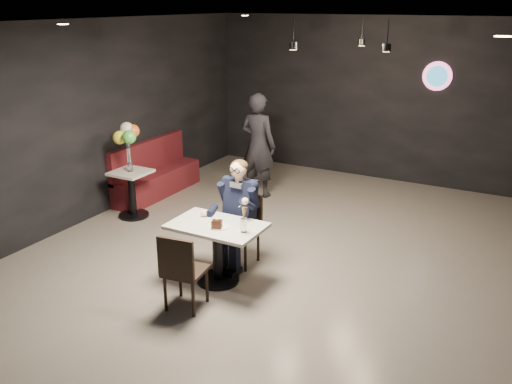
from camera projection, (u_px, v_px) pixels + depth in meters
The scene contains 17 objects.
floor at pixel (282, 277), 6.70m from camera, with size 9.00×9.00×0.00m, color slate.
wall_sign at pixel (437, 76), 9.38m from camera, with size 0.50×0.06×0.50m, color pink, non-canonical shape.
pendant_lights at pixel (349, 28), 7.40m from camera, with size 1.40×1.20×0.36m, color black.
main_table at pixel (217, 253), 6.50m from camera, with size 1.10×0.70×0.75m, color silver.
chair_far at pixel (240, 230), 6.93m from camera, with size 0.42×0.46×0.92m, color black.
chair_near at pixel (185, 269), 5.93m from camera, with size 0.42×0.46×0.92m, color black.
seated_man at pixel (240, 212), 6.84m from camera, with size 0.60×0.80×1.44m, color black.
dessert_plate at pixel (219, 227), 6.30m from camera, with size 0.22×0.22×0.01m, color white.
cake_slice at pixel (217, 224), 6.24m from camera, with size 0.11×0.09×0.08m, color black.
mint_leaf at pixel (215, 221), 6.23m from camera, with size 0.06×0.04×0.01m, color #2D8A32.
sundae_glass at pixel (244, 225), 6.14m from camera, with size 0.07×0.07×0.16m, color silver.
wafer_cone at pixel (244, 213), 6.04m from camera, with size 0.07×0.07×0.14m, color tan.
booth_bench at pixel (157, 169), 9.41m from camera, with size 0.48×1.90×0.95m, color #4D1012.
side_table at pixel (132, 196), 8.50m from camera, with size 0.55×0.55×0.68m, color silver.
balloon_vase at pixel (130, 167), 8.34m from camera, with size 0.09×0.09×0.14m, color silver.
balloon_bunch at pixel (128, 142), 8.20m from camera, with size 0.38×0.38×0.62m, color #FFF135.
passerby at pixel (258, 145), 9.27m from camera, with size 0.65×0.43×1.79m, color black.
Camera 1 is at (2.56, -5.40, 3.24)m, focal length 38.00 mm.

